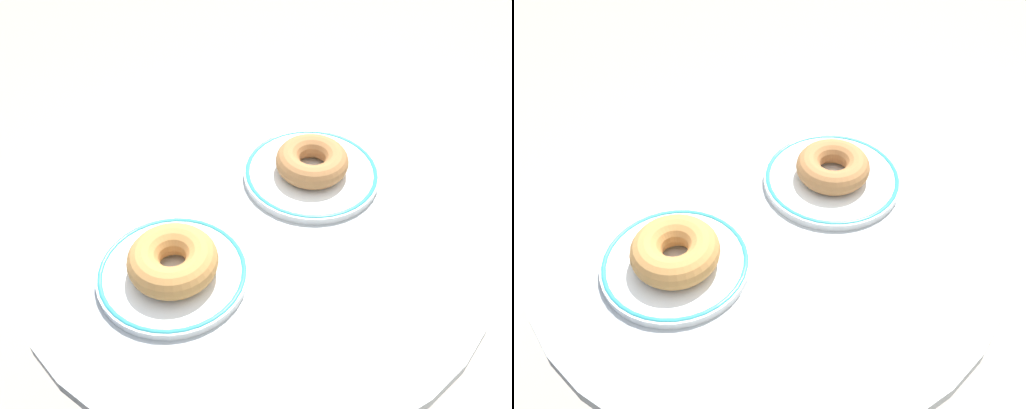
# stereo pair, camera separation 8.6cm
# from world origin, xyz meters

# --- Properties ---
(cafe_table) EXTENTS (0.63, 0.63, 0.76)m
(cafe_table) POSITION_xyz_m (0.00, 0.00, 0.50)
(cafe_table) COLOR #999EA3
(cafe_table) RESTS_ON ground
(plate_left) EXTENTS (0.19, 0.19, 0.01)m
(plate_left) POSITION_xyz_m (-0.13, 0.04, 0.76)
(plate_left) COLOR white
(plate_left) RESTS_ON cafe_table
(plate_right) EXTENTS (0.19, 0.19, 0.01)m
(plate_right) POSITION_xyz_m (0.13, -0.02, 0.76)
(plate_right) COLOR white
(plate_right) RESTS_ON cafe_table
(donut_old_fashioned) EXTENTS (0.15, 0.15, 0.04)m
(donut_old_fashioned) POSITION_xyz_m (-0.13, 0.04, 0.79)
(donut_old_fashioned) COLOR #BC7F42
(donut_old_fashioned) RESTS_ON plate_left
(donut_cinnamon) EXTENTS (0.13, 0.13, 0.03)m
(donut_cinnamon) POSITION_xyz_m (0.13, -0.02, 0.79)
(donut_cinnamon) COLOR #A36B3D
(donut_cinnamon) RESTS_ON plate_right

